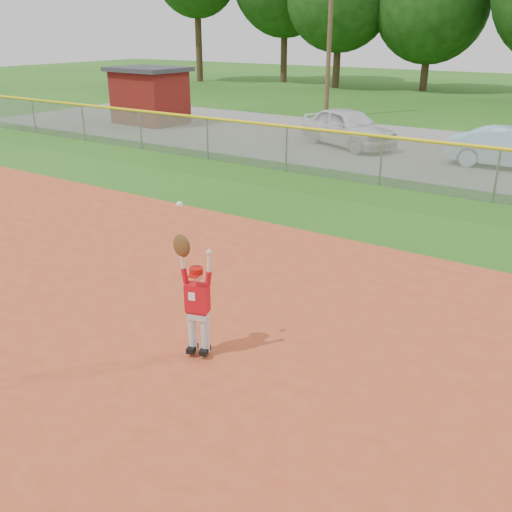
{
  "coord_description": "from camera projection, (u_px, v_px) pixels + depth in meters",
  "views": [
    {
      "loc": [
        6.31,
        -6.27,
        4.53
      ],
      "look_at": [
        1.59,
        0.8,
        1.1
      ],
      "focal_mm": 40.0,
      "sensor_mm": 36.0,
      "label": 1
    }
  ],
  "objects": [
    {
      "name": "ballplayer",
      "position": [
        195.0,
        296.0,
        8.07
      ],
      "size": [
        0.59,
        0.32,
        2.27
      ],
      "color": "silver",
      "rests_on": "ground"
    },
    {
      "name": "parking_strip",
      "position": [
        439.0,
        152.0,
        22.12
      ],
      "size": [
        44.0,
        10.0,
        0.03
      ],
      "primitive_type": "cube",
      "color": "slate",
      "rests_on": "ground"
    },
    {
      "name": "car_white_a",
      "position": [
        348.0,
        127.0,
        22.84
      ],
      "size": [
        4.77,
        3.43,
        1.51
      ],
      "primitive_type": "imported",
      "rotation": [
        0.0,
        0.0,
        1.15
      ],
      "color": "silver",
      "rests_on": "parking_strip"
    },
    {
      "name": "car_blue",
      "position": [
        511.0,
        149.0,
        19.29
      ],
      "size": [
        4.07,
        1.52,
        1.33
      ],
      "primitive_type": "imported",
      "rotation": [
        0.0,
        0.0,
        1.6
      ],
      "color": "#8DBAD2",
      "rests_on": "parking_strip"
    },
    {
      "name": "outfield_fence",
      "position": [
        381.0,
        157.0,
        17.17
      ],
      "size": [
        40.06,
        0.1,
        1.55
      ],
      "color": "gray",
      "rests_on": "ground"
    },
    {
      "name": "ground",
      "position": [
        153.0,
        311.0,
        9.78
      ],
      "size": [
        120.0,
        120.0,
        0.0
      ],
      "primitive_type": "plane",
      "color": "#245914",
      "rests_on": "ground"
    },
    {
      "name": "utility_shed",
      "position": [
        150.0,
        95.0,
        28.13
      ],
      "size": [
        3.77,
        3.01,
        2.71
      ],
      "color": "#5A110C",
      "rests_on": "ground"
    }
  ]
}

